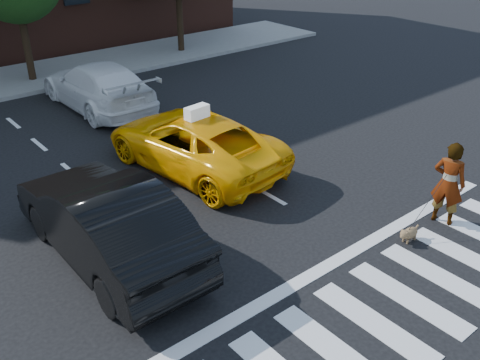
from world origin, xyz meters
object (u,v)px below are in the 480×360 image
at_px(taxi, 194,142).
at_px(black_sedan, 106,221).
at_px(white_suv, 98,86).
at_px(woman, 448,183).
at_px(dog, 409,233).

distance_m(taxi, black_sedan, 4.28).
bearing_deg(white_suv, taxi, 88.75).
bearing_deg(woman, taxi, 10.01).
relative_size(taxi, woman, 2.76).
relative_size(woman, dog, 3.24).
xyz_separation_m(woman, dog, (-1.26, 0.00, -0.77)).
bearing_deg(dog, woman, 1.33).
bearing_deg(woman, black_sedan, 45.81).
xyz_separation_m(taxi, black_sedan, (-3.66, -2.23, 0.11)).
distance_m(white_suv, dog, 11.72).
height_order(taxi, woman, woman).
height_order(woman, dog, woman).
relative_size(taxi, black_sedan, 1.03).
relative_size(white_suv, woman, 2.81).
relative_size(black_sedan, white_suv, 0.95).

